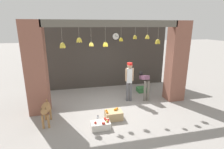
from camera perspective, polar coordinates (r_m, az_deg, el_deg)
The scene contains 13 objects.
ground_plane at distance 6.91m, azimuth 0.72°, elevation -10.82°, with size 60.00×60.00×0.00m, color gray.
shop_back_wall at distance 8.85m, azimuth -3.24°, elevation 6.22°, with size 6.74×0.12×3.28m, color #38332D.
shop_pillar_left at distance 6.59m, azimuth -23.53°, elevation 1.68°, with size 0.70×0.60×3.28m, color brown.
shop_pillar_right at distance 7.71m, azimuth 20.28°, elevation 3.88°, with size 0.70×0.60×3.28m, color brown.
storefront_awning at distance 6.30m, azimuth 0.37°, elevation 15.72°, with size 4.84×0.29×0.94m.
dog at distance 5.99m, azimuth -20.83°, elevation -10.58°, with size 0.28×0.99×0.77m.
shopkeeper at distance 7.22m, azimuth 5.68°, elevation -1.43°, with size 0.34×0.28×1.65m.
worker_stooping at distance 7.62m, azimuth 10.59°, elevation -2.42°, with size 0.25×0.85×1.13m.
fruit_crate_oranges at distance 6.10m, azimuth 0.53°, elevation -13.03°, with size 0.57×0.44×0.36m.
fruit_crate_apples at distance 5.64m, azimuth -3.65°, elevation -16.12°, with size 0.59×0.36×0.28m.
produce_box_green at distance 8.58m, azimuth 9.65°, elevation -4.84°, with size 0.43×0.42×0.22m, color #387A42.
water_bottle at distance 5.98m, azimuth -4.61°, elevation -14.22°, with size 0.07×0.07×0.23m.
wall_clock at distance 8.81m, azimuth 1.22°, elevation 12.34°, with size 0.34×0.03×0.34m.
Camera 1 is at (-1.47, -6.01, 3.08)m, focal length 28.00 mm.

